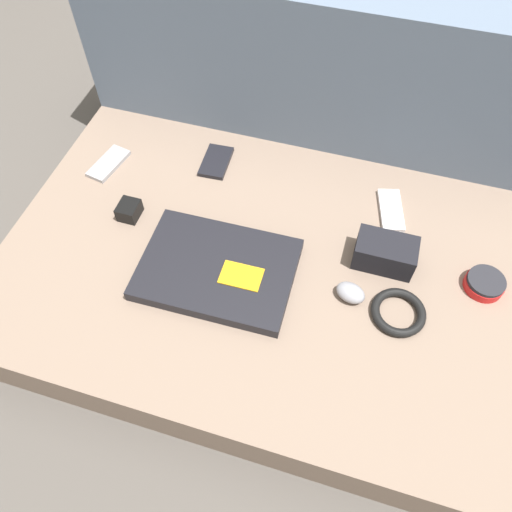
{
  "coord_description": "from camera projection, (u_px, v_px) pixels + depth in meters",
  "views": [
    {
      "loc": [
        0.18,
        -0.61,
        1.07
      ],
      "look_at": [
        0.0,
        0.0,
        0.15
      ],
      "focal_mm": 35.0,
      "sensor_mm": 36.0,
      "label": 1
    }
  ],
  "objects": [
    {
      "name": "ground_plane",
      "position": [
        256.0,
        290.0,
        1.24
      ],
      "size": [
        8.0,
        8.0,
        0.0
      ],
      "primitive_type": "plane",
      "color": "#4C4742"
    },
    {
      "name": "couch_seat",
      "position": [
        256.0,
        276.0,
        1.19
      ],
      "size": [
        1.17,
        0.78,
        0.13
      ],
      "color": "#7A6656",
      "rests_on": "ground_plane"
    },
    {
      "name": "couch_backrest",
      "position": [
        310.0,
        83.0,
        1.29
      ],
      "size": [
        1.17,
        0.2,
        0.52
      ],
      "color": "slate",
      "rests_on": "ground_plane"
    },
    {
      "name": "laptop",
      "position": [
        218.0,
        269.0,
        1.11
      ],
      "size": [
        0.34,
        0.25,
        0.03
      ],
      "rotation": [
        0.0,
        0.0,
        0.02
      ],
      "color": "black",
      "rests_on": "couch_seat"
    },
    {
      "name": "computer_mouse",
      "position": [
        350.0,
        293.0,
        1.07
      ],
      "size": [
        0.08,
        0.06,
        0.03
      ],
      "rotation": [
        0.0,
        0.0,
        -0.3
      ],
      "color": "gray",
      "rests_on": "couch_seat"
    },
    {
      "name": "speaker_puck",
      "position": [
        485.0,
        283.0,
        1.08
      ],
      "size": [
        0.08,
        0.08,
        0.03
      ],
      "color": "red",
      "rests_on": "couch_seat"
    },
    {
      "name": "phone_silver",
      "position": [
        391.0,
        210.0,
        1.21
      ],
      "size": [
        0.08,
        0.14,
        0.01
      ],
      "rotation": [
        0.0,
        0.0,
        0.25
      ],
      "color": "silver",
      "rests_on": "couch_seat"
    },
    {
      "name": "phone_black",
      "position": [
        216.0,
        162.0,
        1.31
      ],
      "size": [
        0.07,
        0.12,
        0.01
      ],
      "rotation": [
        0.0,
        0.0,
        0.05
      ],
      "color": "black",
      "rests_on": "couch_seat"
    },
    {
      "name": "phone_small",
      "position": [
        109.0,
        164.0,
        1.3
      ],
      "size": [
        0.08,
        0.13,
        0.01
      ],
      "rotation": [
        0.0,
        0.0,
        -0.19
      ],
      "color": "#99999E",
      "rests_on": "couch_seat"
    },
    {
      "name": "camera_pouch",
      "position": [
        385.0,
        253.0,
        1.11
      ],
      "size": [
        0.13,
        0.08,
        0.07
      ],
      "color": "black",
      "rests_on": "couch_seat"
    },
    {
      "name": "charger_brick",
      "position": [
        129.0,
        210.0,
        1.2
      ],
      "size": [
        0.05,
        0.05,
        0.04
      ],
      "color": "black",
      "rests_on": "couch_seat"
    },
    {
      "name": "cable_coil",
      "position": [
        398.0,
        312.0,
        1.05
      ],
      "size": [
        0.12,
        0.12,
        0.02
      ],
      "color": "black",
      "rests_on": "couch_seat"
    }
  ]
}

